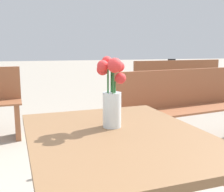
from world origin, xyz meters
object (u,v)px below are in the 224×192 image
Objects in this scene: flower_vase at (112,94)px; bench_middle at (180,83)px; table_front at (118,159)px; bench_near at (189,105)px; bicycle at (180,80)px.

bench_middle is at bearing 57.78° from flower_vase.
table_front is 2.02m from bench_near.
table_front is at bearing -121.44° from bench_middle.
bench_middle is 1.24m from bicycle.
bench_near is 3.11m from bicycle.
bench_near reaches higher than bicycle.
table_front is 0.58× the size of bench_middle.
bench_middle is at bearing 58.56° from table_front.
table_front is 0.28m from flower_vase.
flower_vase is at bearing -122.22° from bench_middle.
bicycle is at bearing 58.95° from flower_vase.
flower_vase is 3.81m from bench_middle.
bench_middle reaches higher than table_front.
bench_near is 1.20× the size of bicycle.
bench_near is at bearing 50.38° from flower_vase.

